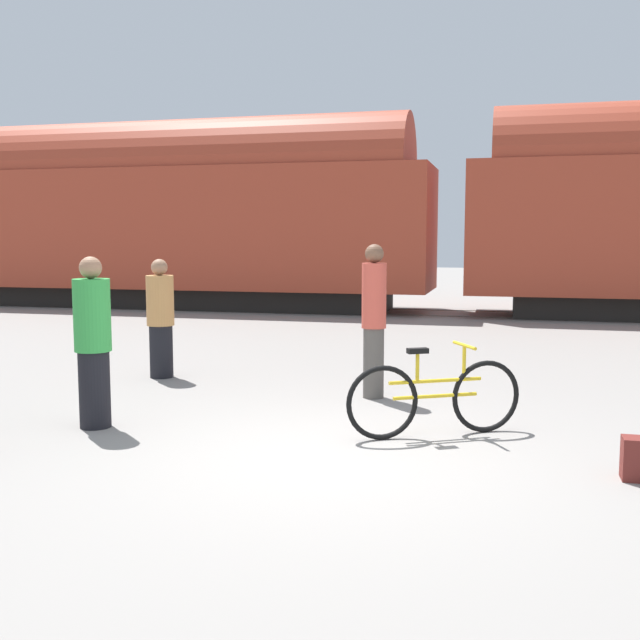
# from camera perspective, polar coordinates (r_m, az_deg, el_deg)

# --- Properties ---
(ground_plane) EXTENTS (80.00, 80.00, 0.00)m
(ground_plane) POSITION_cam_1_polar(r_m,az_deg,el_deg) (6.62, 1.07, -10.38)
(ground_plane) COLOR gray
(freight_train) EXTENTS (28.83, 2.80, 4.97)m
(freight_train) POSITION_cam_1_polar(r_m,az_deg,el_deg) (18.79, 9.91, 8.45)
(freight_train) COLOR black
(freight_train) RESTS_ON ground_plane
(rail_near) EXTENTS (40.83, 0.07, 0.01)m
(rail_near) POSITION_cam_1_polar(r_m,az_deg,el_deg) (18.16, 9.58, 0.31)
(rail_near) COLOR #4C4238
(rail_near) RESTS_ON ground_plane
(rail_far) EXTENTS (40.83, 0.07, 0.01)m
(rail_far) POSITION_cam_1_polar(r_m,az_deg,el_deg) (19.58, 9.92, 0.74)
(rail_far) COLOR #4C4238
(rail_far) RESTS_ON ground_plane
(bicycle_yellow) EXTENTS (1.58, 0.91, 0.88)m
(bicycle_yellow) POSITION_cam_1_polar(r_m,az_deg,el_deg) (7.27, 8.78, -5.84)
(bicycle_yellow) COLOR black
(bicycle_yellow) RESTS_ON ground_plane
(person_in_red) EXTENTS (0.29, 0.29, 1.82)m
(person_in_red) POSITION_cam_1_polar(r_m,az_deg,el_deg) (8.81, 4.13, 0.05)
(person_in_red) COLOR #514C47
(person_in_red) RESTS_ON ground_plane
(person_in_tan) EXTENTS (0.37, 0.37, 1.61)m
(person_in_tan) POSITION_cam_1_polar(r_m,az_deg,el_deg) (10.32, -12.06, 0.06)
(person_in_tan) COLOR black
(person_in_tan) RESTS_ON ground_plane
(person_in_green) EXTENTS (0.36, 0.36, 1.71)m
(person_in_green) POSITION_cam_1_polar(r_m,az_deg,el_deg) (7.77, -16.91, -1.69)
(person_in_green) COLOR black
(person_in_green) RESTS_ON ground_plane
(backpack) EXTENTS (0.28, 0.20, 0.34)m
(backpack) POSITION_cam_1_polar(r_m,az_deg,el_deg) (6.48, 23.23, -9.71)
(backpack) COLOR maroon
(backpack) RESTS_ON ground_plane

